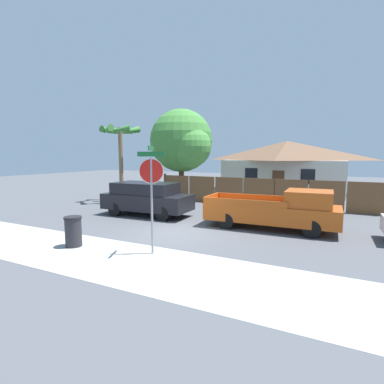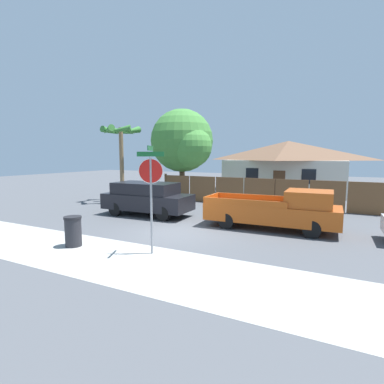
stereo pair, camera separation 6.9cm
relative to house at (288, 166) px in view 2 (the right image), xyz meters
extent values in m
plane|color=#4C4F54|center=(-1.64, -16.67, -2.28)|extent=(80.00, 80.00, 0.00)
cube|color=#A3A39E|center=(-1.64, -20.27, -2.28)|extent=(36.00, 3.20, 0.01)
cube|color=brown|center=(-6.08, -8.74, -1.41)|extent=(1.87, 0.06, 1.75)
cube|color=brown|center=(-4.13, -8.74, -1.41)|extent=(1.87, 0.06, 1.75)
cube|color=brown|center=(-2.19, -8.74, -1.41)|extent=(1.87, 0.06, 1.75)
cube|color=brown|center=(-0.24, -8.74, -1.41)|extent=(1.87, 0.06, 1.75)
cube|color=brown|center=(1.71, -8.74, -1.41)|extent=(1.87, 0.06, 1.75)
cube|color=brown|center=(3.65, -8.74, -1.41)|extent=(1.87, 0.06, 1.75)
cube|color=brown|center=(5.60, -8.74, -1.41)|extent=(1.87, 0.06, 1.75)
cube|color=brown|center=(-7.05, -8.74, -1.36)|extent=(0.12, 0.12, 1.85)
cube|color=beige|center=(0.00, 0.00, -0.90)|extent=(9.45, 7.23, 2.77)
pyramid|color=brown|center=(0.00, 0.00, 1.30)|extent=(10.20, 7.81, 1.63)
cube|color=black|center=(-2.13, -3.63, -0.68)|extent=(1.00, 0.04, 1.10)
cube|color=black|center=(2.13, -3.63, -0.68)|extent=(1.00, 0.04, 1.10)
cube|color=brown|center=(0.00, -3.63, -1.28)|extent=(0.90, 0.04, 2.00)
cylinder|color=brown|center=(-6.35, -7.53, -1.02)|extent=(0.40, 0.40, 2.51)
sphere|color=#428438|center=(-6.35, -7.53, 1.95)|extent=(4.59, 4.59, 4.59)
sphere|color=#478F3C|center=(-5.32, -8.11, 1.49)|extent=(2.98, 2.98, 2.98)
cylinder|color=brown|center=(-9.11, -11.05, 0.23)|extent=(0.28, 0.28, 5.02)
cone|color=#387A33|center=(-8.23, -11.05, 2.50)|extent=(0.44, 1.65, 0.69)
cone|color=#387A33|center=(-8.67, -10.28, 2.50)|extent=(1.65, 1.21, 0.69)
cone|color=#387A33|center=(-9.55, -10.28, 2.50)|extent=(1.65, 1.21, 0.69)
cone|color=#387A33|center=(-9.99, -11.05, 2.50)|extent=(0.44, 1.65, 0.69)
cone|color=#387A33|center=(-9.55, -11.81, 2.50)|extent=(1.65, 1.21, 0.69)
cone|color=#387A33|center=(-8.67, -11.81, 2.50)|extent=(1.65, 1.21, 0.69)
cube|color=black|center=(-4.73, -14.26, -1.54)|extent=(4.73, 2.10, 0.80)
cube|color=black|center=(-4.85, -14.26, -0.84)|extent=(3.32, 1.90, 0.59)
cube|color=black|center=(-3.30, -14.22, -0.84)|extent=(0.11, 1.72, 0.50)
cylinder|color=black|center=(-3.31, -13.35, -1.92)|extent=(0.72, 0.22, 0.72)
cylinder|color=black|center=(-3.26, -15.08, -1.92)|extent=(0.72, 0.22, 0.72)
cylinder|color=black|center=(-6.21, -13.44, -1.92)|extent=(0.72, 0.22, 0.72)
cylinder|color=black|center=(-6.15, -15.17, -1.92)|extent=(0.72, 0.22, 0.72)
cube|color=#B74C14|center=(1.70, -14.26, -1.58)|extent=(5.61, 2.06, 0.75)
cube|color=#B74C14|center=(3.22, -14.21, -0.87)|extent=(1.83, 1.79, 0.66)
cube|color=#B74C14|center=(0.73, -13.40, -1.07)|extent=(3.49, 0.19, 0.26)
cube|color=#B74C14|center=(0.79, -15.18, -1.07)|extent=(3.49, 0.19, 0.26)
cube|color=#B74C14|center=(-1.04, -14.35, -1.07)|extent=(0.14, 1.79, 0.26)
cylinder|color=black|center=(3.39, -13.38, -1.93)|extent=(0.69, 0.22, 0.69)
cylinder|color=black|center=(3.44, -15.04, -1.93)|extent=(0.69, 0.22, 0.69)
cylinder|color=black|center=(-0.05, -13.48, -1.93)|extent=(0.69, 0.22, 0.69)
cylinder|color=black|center=(0.00, -15.15, -1.93)|extent=(0.69, 0.22, 0.69)
cylinder|color=gray|center=(-0.99, -19.32, -0.73)|extent=(0.07, 0.07, 3.10)
cylinder|color=red|center=(-0.99, -19.32, 0.39)|extent=(0.70, 0.31, 0.74)
cylinder|color=white|center=(-0.99, -19.32, 0.39)|extent=(0.73, 0.32, 0.79)
cube|color=#19602D|center=(-0.99, -19.32, 0.92)|extent=(0.80, 0.36, 0.15)
cube|color=#19602D|center=(-0.99, -19.32, 1.10)|extent=(0.33, 0.72, 0.15)
cylinder|color=#28282D|center=(-3.87, -19.91, -1.79)|extent=(0.56, 0.56, 0.98)
cylinder|color=black|center=(-3.87, -19.91, -1.26)|extent=(0.59, 0.59, 0.08)
camera|label=1|loc=(4.36, -27.12, 0.88)|focal=28.00mm
camera|label=2|loc=(4.42, -27.09, 0.88)|focal=28.00mm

